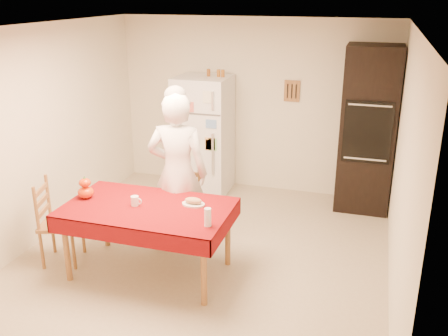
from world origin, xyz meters
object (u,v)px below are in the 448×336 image
at_px(coffee_mug, 135,201).
at_px(wine_glass, 208,217).
at_px(seated_woman, 178,174).
at_px(bread_plate, 193,204).
at_px(pumpkin_lower, 86,192).
at_px(chair_far, 182,202).
at_px(oven_cabinet, 368,130).
at_px(refrigerator, 204,135).
at_px(dining_table, 148,213).
at_px(chair_left, 54,219).

relative_size(coffee_mug, wine_glass, 0.57).
xyz_separation_m(seated_woman, bread_plate, (0.33, -0.41, -0.15)).
relative_size(pumpkin_lower, bread_plate, 0.70).
bearing_deg(chair_far, coffee_mug, -92.29).
xyz_separation_m(coffee_mug, bread_plate, (0.57, 0.19, -0.04)).
relative_size(oven_cabinet, wine_glass, 12.50).
bearing_deg(oven_cabinet, wine_glass, -116.61).
relative_size(seated_woman, wine_glass, 10.47).
distance_m(refrigerator, pumpkin_lower, 2.41).
bearing_deg(seated_woman, refrigerator, -87.55).
height_order(dining_table, wine_glass, wine_glass).
relative_size(seated_woman, bread_plate, 7.68).
xyz_separation_m(dining_table, coffee_mug, (-0.13, -0.01, 0.12)).
xyz_separation_m(coffee_mug, wine_glass, (0.86, -0.22, 0.04)).
height_order(coffee_mug, pumpkin_lower, pumpkin_lower).
xyz_separation_m(coffee_mug, pumpkin_lower, (-0.58, 0.03, 0.01)).
bearing_deg(coffee_mug, seated_woman, 68.78).
bearing_deg(bread_plate, wine_glass, -53.98).
xyz_separation_m(chair_far, pumpkin_lower, (-0.79, -0.74, 0.32)).
bearing_deg(seated_woman, chair_left, 21.53).
height_order(refrigerator, seated_woman, seated_woman).
bearing_deg(pumpkin_lower, dining_table, -0.99).
distance_m(dining_table, chair_far, 0.78).
bearing_deg(pumpkin_lower, coffee_mug, -2.52).
distance_m(chair_left, wine_glass, 1.85).
bearing_deg(dining_table, refrigerator, 95.32).
bearing_deg(chair_far, bread_plate, -45.22).
relative_size(coffee_mug, pumpkin_lower, 0.59).
bearing_deg(seated_woman, bread_plate, 121.27).
xyz_separation_m(refrigerator, bread_plate, (0.66, -2.20, -0.08)).
xyz_separation_m(oven_cabinet, seated_woman, (-1.96, -1.83, -0.18)).
distance_m(chair_far, chair_left, 1.42).
distance_m(oven_cabinet, dining_table, 3.20).
xyz_separation_m(oven_cabinet, dining_table, (-2.06, -2.41, -0.41)).
distance_m(refrigerator, bread_plate, 2.29).
xyz_separation_m(dining_table, chair_far, (0.07, 0.75, -0.18)).
height_order(chair_far, wine_glass, chair_far).
xyz_separation_m(refrigerator, wine_glass, (0.95, -2.60, -0.00)).
bearing_deg(refrigerator, chair_left, -109.39).
bearing_deg(oven_cabinet, seated_woman, -136.94).
height_order(coffee_mug, wine_glass, wine_glass).
xyz_separation_m(chair_far, coffee_mug, (-0.20, -0.76, 0.30)).
bearing_deg(chair_left, refrigerator, -35.86).
xyz_separation_m(oven_cabinet, coffee_mug, (-2.19, -2.43, -0.29)).
distance_m(oven_cabinet, wine_glass, 2.97).
height_order(refrigerator, oven_cabinet, oven_cabinet).
height_order(chair_left, bread_plate, chair_left).
xyz_separation_m(seated_woman, wine_glass, (0.63, -0.82, -0.07)).
height_order(pumpkin_lower, bread_plate, pumpkin_lower).
distance_m(chair_far, wine_glass, 1.24).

